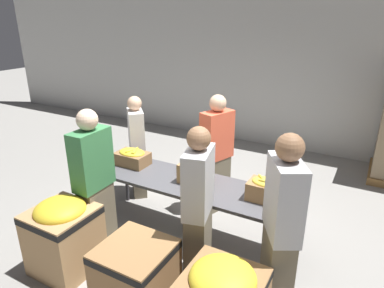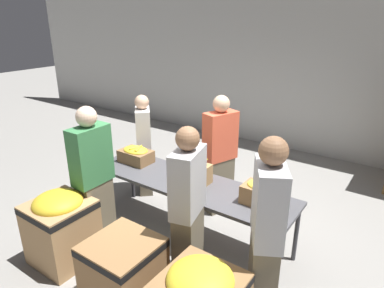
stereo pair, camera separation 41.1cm
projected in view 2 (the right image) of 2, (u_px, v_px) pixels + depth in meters
name	position (u px, v px, depth m)	size (l,w,h in m)	color
ground_plane	(189.00, 234.00, 4.44)	(30.00, 30.00, 0.00)	gray
wall_back	(301.00, 52.00, 6.58)	(16.00, 0.08, 4.00)	#B7B7B2
sorting_table	(189.00, 186.00, 4.19)	(2.67, 0.73, 0.76)	#4C4C51
banana_box_0	(136.00, 154.00, 4.70)	(0.44, 0.30, 0.24)	olive
banana_box_1	(194.00, 170.00, 4.11)	(0.38, 0.27, 0.32)	#A37A4C
banana_box_2	(261.00, 193.00, 3.66)	(0.40, 0.27, 0.28)	olive
volunteer_0	(144.00, 146.00, 5.26)	(0.44, 0.45, 1.58)	#6B604C
volunteer_1	(93.00, 179.00, 4.01)	(0.24, 0.47, 1.74)	#6B604C
volunteer_2	(220.00, 156.00, 4.72)	(0.37, 0.51, 1.70)	#6B604C
volunteer_3	(266.00, 234.00, 2.96)	(0.44, 0.54, 1.79)	#6B604C
volunteer_4	(188.00, 209.00, 3.42)	(0.34, 0.50, 1.72)	#6B604C
donation_bin_0	(61.00, 225.00, 3.84)	(0.64, 0.64, 0.86)	tan
donation_bin_1	(123.00, 268.00, 3.36)	(0.66, 0.66, 0.63)	olive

